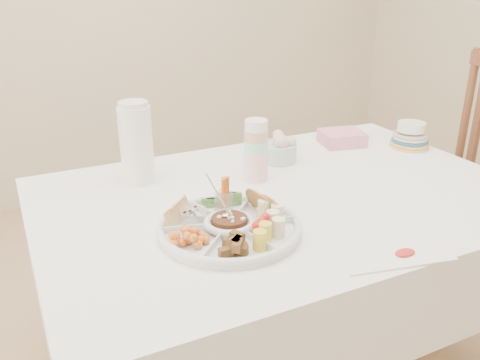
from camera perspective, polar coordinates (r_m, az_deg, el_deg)
name	(u,v)px	position (r m, az deg, el deg)	size (l,w,h in m)	color
dining_table	(282,294)	(1.80, 4.78, -12.66)	(1.52, 1.02, 0.76)	white
chair	(448,180)	(2.45, 22.35, 0.05)	(0.46, 0.46, 1.09)	#563120
party_tray	(230,225)	(1.36, -1.19, -5.09)	(0.38, 0.38, 0.04)	silver
bean_dip	(229,223)	(1.36, -1.19, -4.81)	(0.10, 0.10, 0.04)	#4C271E
tortillas	(265,204)	(1.43, 2.83, -2.74)	(0.09, 0.09, 0.05)	#B57335
carrot_cucumber	(222,192)	(1.46, -2.04, -1.31)	(0.11, 0.11, 0.10)	#CD5F18
pita_raisins	(185,211)	(1.40, -6.20, -3.46)	(0.11, 0.11, 0.06)	#DFAE80
cherries	(190,236)	(1.29, -5.69, -6.29)	(0.10, 0.10, 0.04)	#C76112
granola_chunks	(238,245)	(1.24, -0.19, -7.29)	(0.09, 0.09, 0.04)	#462613
banana_tomato	(277,220)	(1.31, 4.15, -4.55)	(0.11, 0.11, 0.09)	#D7CF56
cup_stack	(256,147)	(1.67, 1.80, 3.71)	(0.08, 0.08, 0.23)	silver
thermos	(136,142)	(1.68, -11.58, 4.21)	(0.11, 0.11, 0.28)	white
flower_bowl	(278,148)	(1.86, 4.34, 3.60)	(0.13, 0.13, 0.10)	#9BCAB8
napkin_stack	(342,138)	(2.09, 11.37, 4.66)	(0.16, 0.14, 0.05)	pink
plate_stack	(410,135)	(2.12, 18.58, 4.78)	(0.15, 0.15, 0.10)	yellow
placemat	(395,258)	(1.31, 17.04, -8.33)	(0.29, 0.10, 0.01)	silver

